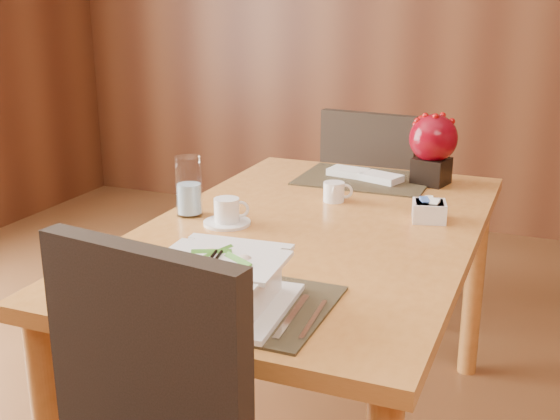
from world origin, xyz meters
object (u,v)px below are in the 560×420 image
at_px(dining_table, 311,258).
at_px(sugar_caddy, 429,211).
at_px(coffee_cup, 227,213).
at_px(bread_plate, 94,268).
at_px(soup_setting, 221,284).
at_px(water_glass, 189,186).
at_px(far_chair, 375,201).
at_px(berry_decor, 433,145).
at_px(creamer_jug, 334,192).

height_order(dining_table, sugar_caddy, sugar_caddy).
distance_m(coffee_cup, bread_plate, 0.45).
xyz_separation_m(dining_table, soup_setting, (0.01, -0.59, 0.15)).
relative_size(water_glass, far_chair, 0.19).
xyz_separation_m(dining_table, bread_plate, (-0.37, -0.51, 0.10)).
bearing_deg(sugar_caddy, dining_table, -149.49).
bearing_deg(far_chair, sugar_caddy, 119.97).
relative_size(coffee_cup, far_chair, 0.15).
xyz_separation_m(berry_decor, far_chair, (-0.32, 0.50, -0.37)).
relative_size(creamer_jug, bread_plate, 0.55).
bearing_deg(coffee_cup, berry_decor, 55.52).
height_order(dining_table, far_chair, far_chair).
xyz_separation_m(coffee_cup, water_glass, (-0.14, 0.04, 0.06)).
xyz_separation_m(sugar_caddy, bread_plate, (-0.67, -0.68, -0.02)).
bearing_deg(far_chair, creamer_jug, 101.79).
height_order(soup_setting, coffee_cup, soup_setting).
xyz_separation_m(bread_plate, far_chair, (0.28, 1.59, -0.24)).
relative_size(sugar_caddy, berry_decor, 0.39).
bearing_deg(far_chair, water_glass, 82.77).
relative_size(sugar_caddy, far_chair, 0.10).
relative_size(bread_plate, far_chair, 0.17).
xyz_separation_m(water_glass, far_chair, (0.28, 1.12, -0.32)).
xyz_separation_m(creamer_jug, berry_decor, (0.24, 0.33, 0.11)).
distance_m(dining_table, coffee_cup, 0.27).
distance_m(dining_table, far_chair, 1.09).
bearing_deg(water_glass, berry_decor, 46.39).
height_order(creamer_jug, far_chair, far_chair).
height_order(dining_table, coffee_cup, coffee_cup).
xyz_separation_m(dining_table, water_glass, (-0.37, -0.04, 0.19)).
relative_size(dining_table, berry_decor, 6.19).
distance_m(coffee_cup, sugar_caddy, 0.58).
relative_size(dining_table, coffee_cup, 11.06).
height_order(water_glass, berry_decor, berry_decor).
bearing_deg(dining_table, soup_setting, -89.10).
bearing_deg(soup_setting, far_chair, 89.59).
height_order(soup_setting, far_chair, far_chair).
relative_size(dining_table, sugar_caddy, 15.97).
height_order(creamer_jug, berry_decor, berry_decor).
relative_size(dining_table, soup_setting, 5.03).
bearing_deg(water_glass, creamer_jug, 40.25).
height_order(coffee_cup, sugar_caddy, coffee_cup).
distance_m(berry_decor, far_chair, 0.70).
distance_m(dining_table, creamer_jug, 0.29).
bearing_deg(sugar_caddy, bread_plate, -134.32).
relative_size(water_glass, sugar_caddy, 1.89).
height_order(soup_setting, bread_plate, soup_setting).
xyz_separation_m(soup_setting, far_chair, (-0.10, 1.67, -0.29)).
bearing_deg(creamer_jug, water_glass, -158.31).
relative_size(berry_decor, bread_plate, 1.55).
height_order(dining_table, soup_setting, soup_setting).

